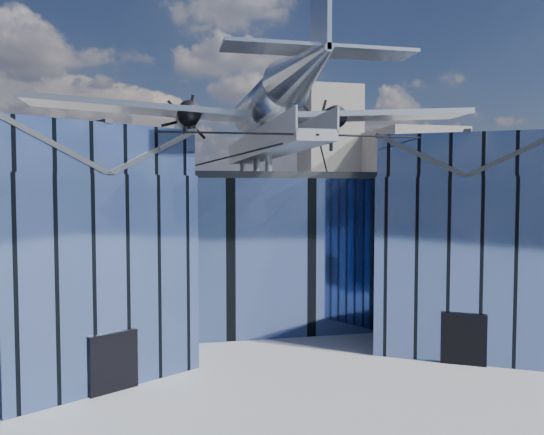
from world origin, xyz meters
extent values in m
plane|color=gray|center=(0.00, 0.00, 0.00)|extent=(120.00, 120.00, 0.00)
cube|color=#4E669F|center=(0.00, 9.00, 4.75)|extent=(28.00, 14.00, 9.50)
cube|color=#25292D|center=(0.00, 9.00, 9.70)|extent=(28.00, 14.00, 0.40)
cube|color=#4E669F|center=(-10.50, -1.00, 4.75)|extent=(11.79, 11.43, 9.50)
cube|color=#4E669F|center=(-10.50, -1.00, 10.60)|extent=(11.56, 11.20, 2.20)
cube|color=#25292D|center=(-12.45, -2.12, 10.60)|extent=(7.98, 9.23, 2.40)
cube|color=#25292D|center=(-8.55, 0.12, 10.60)|extent=(7.98, 9.23, 2.40)
cube|color=#25292D|center=(-10.50, -1.00, 11.75)|extent=(4.30, 7.10, 0.18)
cube|color=black|center=(-8.48, -4.51, 1.30)|extent=(2.03, 1.32, 2.60)
cube|color=black|center=(-6.60, 1.25, 4.75)|extent=(0.34, 0.34, 9.50)
cube|color=#4E669F|center=(10.50, -1.00, 4.75)|extent=(11.79, 11.43, 9.50)
cube|color=#4E669F|center=(10.50, -1.00, 10.60)|extent=(11.56, 11.20, 2.20)
cube|color=#25292D|center=(8.55, 0.12, 10.60)|extent=(7.98, 9.23, 2.40)
cube|color=#25292D|center=(12.45, -2.12, 10.60)|extent=(7.98, 9.23, 2.40)
cube|color=#25292D|center=(10.50, -1.00, 11.75)|extent=(4.30, 7.10, 0.18)
cube|color=black|center=(8.48, -4.51, 1.30)|extent=(2.03, 1.32, 2.60)
cube|color=black|center=(6.60, 1.25, 4.75)|extent=(0.34, 0.34, 9.50)
cube|color=#92979F|center=(0.00, 3.50, 11.10)|extent=(1.80, 21.00, 0.50)
cube|color=#92979F|center=(-0.90, 3.50, 11.75)|extent=(0.08, 21.00, 1.10)
cube|color=#92979F|center=(0.90, 3.50, 11.75)|extent=(0.08, 21.00, 1.10)
cylinder|color=#92979F|center=(0.00, 13.00, 10.43)|extent=(0.44, 0.44, 1.35)
cylinder|color=#92979F|center=(0.00, 7.00, 10.43)|extent=(0.44, 0.44, 1.35)
cylinder|color=#92979F|center=(0.00, 3.00, 10.43)|extent=(0.44, 0.44, 1.35)
cylinder|color=#92979F|center=(0.00, 4.00, 12.05)|extent=(0.70, 0.70, 1.40)
cylinder|color=black|center=(-5.25, -4.00, 11.40)|extent=(10.55, 6.08, 0.69)
cylinder|color=black|center=(5.25, -4.00, 11.40)|extent=(10.55, 6.08, 0.69)
cylinder|color=black|center=(-3.00, 1.50, 10.55)|extent=(6.09, 17.04, 1.19)
cylinder|color=black|center=(3.00, 1.50, 10.55)|extent=(6.09, 17.04, 1.19)
cylinder|color=#ABB0B8|center=(0.00, 4.00, 14.00)|extent=(2.50, 11.00, 2.50)
sphere|color=#ABB0B8|center=(0.00, 9.50, 14.00)|extent=(2.50, 2.50, 2.50)
cube|color=black|center=(0.00, 8.50, 14.69)|extent=(1.60, 1.40, 0.50)
cone|color=#ABB0B8|center=(0.00, -5.00, 14.30)|extent=(2.50, 7.00, 2.50)
cube|color=#ABB0B8|center=(0.00, -7.30, 15.90)|extent=(0.18, 2.40, 3.40)
cube|color=#ABB0B8|center=(0.00, -7.20, 14.50)|extent=(8.00, 1.80, 0.14)
cube|color=#ABB0B8|center=(-7.00, 5.00, 13.70)|extent=(14.00, 3.20, 1.08)
cylinder|color=black|center=(-4.60, 5.60, 13.45)|extent=(1.44, 3.20, 1.44)
cone|color=black|center=(-4.60, 7.40, 13.45)|extent=(0.70, 0.70, 0.70)
cube|color=black|center=(-4.60, 7.55, 13.45)|extent=(1.05, 0.06, 3.33)
cube|color=black|center=(-4.60, 7.55, 13.45)|extent=(2.53, 0.06, 2.53)
cube|color=black|center=(-4.60, 7.55, 13.45)|extent=(3.33, 0.06, 1.05)
cylinder|color=black|center=(-4.60, 5.00, 12.22)|extent=(0.24, 0.24, 1.75)
cube|color=#ABB0B8|center=(7.00, 5.00, 13.70)|extent=(14.00, 3.20, 1.08)
cylinder|color=black|center=(4.60, 5.60, 13.45)|extent=(1.44, 3.20, 1.44)
cone|color=black|center=(4.60, 7.40, 13.45)|extent=(0.70, 0.70, 0.70)
cube|color=black|center=(4.60, 7.55, 13.45)|extent=(1.05, 0.06, 3.33)
cube|color=black|center=(4.60, 7.55, 13.45)|extent=(2.53, 0.06, 2.53)
cube|color=black|center=(4.60, 7.55, 13.45)|extent=(3.33, 0.06, 1.05)
cylinder|color=black|center=(4.60, 5.00, 12.22)|extent=(0.24, 0.24, 1.75)
cube|color=gray|center=(32.00, 48.00, 9.00)|extent=(12.00, 14.00, 18.00)
cube|color=gray|center=(-20.00, 55.00, 7.00)|extent=(14.00, 10.00, 14.00)
cube|color=gray|center=(22.00, 58.00, 13.00)|extent=(9.00, 9.00, 26.00)
camera|label=1|loc=(-6.50, -28.19, 8.82)|focal=35.00mm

